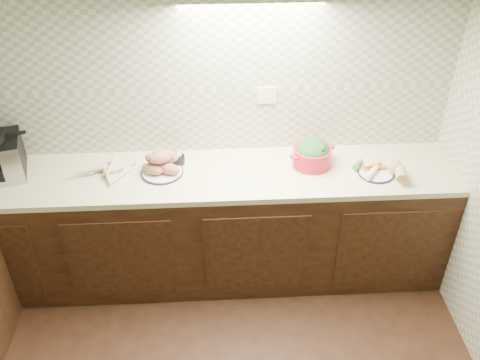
{
  "coord_description": "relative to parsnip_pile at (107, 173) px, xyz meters",
  "views": [
    {
      "loc": [
        0.19,
        -1.41,
        2.94
      ],
      "look_at": [
        0.34,
        1.25,
        1.02
      ],
      "focal_mm": 40.0,
      "sensor_mm": 36.0,
      "label": 1
    }
  ],
  "objects": [
    {
      "name": "room",
      "position": [
        0.52,
        -1.5,
        0.7
      ],
      "size": [
        3.6,
        3.6,
        2.6
      ],
      "color": "black",
      "rests_on": "ground"
    },
    {
      "name": "counter",
      "position": [
        -0.16,
        -0.82,
        -0.48
      ],
      "size": [
        3.6,
        3.6,
        0.9
      ],
      "color": "black",
      "rests_on": "ground"
    },
    {
      "name": "parsnip_pile",
      "position": [
        0.0,
        0.0,
        0.0
      ],
      "size": [
        0.33,
        0.36,
        0.07
      ],
      "color": "#F2E9C0",
      "rests_on": "counter"
    },
    {
      "name": "sweet_potato_plate",
      "position": [
        0.36,
        0.03,
        0.04
      ],
      "size": [
        0.28,
        0.28,
        0.17
      ],
      "rotation": [
        0.0,
        0.0,
        0.03
      ],
      "color": "#131B45",
      "rests_on": "counter"
    },
    {
      "name": "onion_bowl",
      "position": [
        0.43,
        0.14,
        0.01
      ],
      "size": [
        0.14,
        0.14,
        0.11
      ],
      "color": "black",
      "rests_on": "counter"
    },
    {
      "name": "dutch_oven",
      "position": [
        1.36,
        0.06,
        0.06
      ],
      "size": [
        0.35,
        0.35,
        0.18
      ],
      "rotation": [
        0.0,
        0.0,
        0.43
      ],
      "color": "red",
      "rests_on": "counter"
    },
    {
      "name": "veg_plate",
      "position": [
        1.82,
        -0.08,
        0.01
      ],
      "size": [
        0.35,
        0.26,
        0.11
      ],
      "rotation": [
        0.0,
        0.0,
        -0.32
      ],
      "color": "#131B45",
      "rests_on": "counter"
    }
  ]
}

